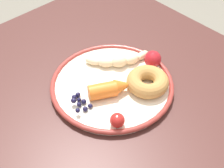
{
  "coord_description": "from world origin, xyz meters",
  "views": [
    {
      "loc": [
        0.36,
        -0.32,
        1.3
      ],
      "look_at": [
        -0.04,
        0.05,
        0.75
      ],
      "focal_mm": 51.74,
      "sensor_mm": 36.0,
      "label": 1
    }
  ],
  "objects_px": {
    "banana": "(119,60)",
    "tomato_mid": "(153,59)",
    "tomato_near": "(117,120)",
    "donut": "(148,82)",
    "carrot_orange": "(112,89)",
    "plate": "(112,85)",
    "blueberry_pile": "(80,102)",
    "dining_table": "(107,132)"
  },
  "relations": [
    {
      "from": "blueberry_pile",
      "to": "carrot_orange",
      "type": "bearing_deg",
      "value": 70.59
    },
    {
      "from": "banana",
      "to": "tomato_mid",
      "type": "distance_m",
      "value": 0.09
    },
    {
      "from": "blueberry_pile",
      "to": "tomato_near",
      "type": "relative_size",
      "value": 1.75
    },
    {
      "from": "blueberry_pile",
      "to": "tomato_near",
      "type": "distance_m",
      "value": 0.1
    },
    {
      "from": "donut",
      "to": "tomato_near",
      "type": "relative_size",
      "value": 3.1
    },
    {
      "from": "blueberry_pile",
      "to": "plate",
      "type": "bearing_deg",
      "value": 88.97
    },
    {
      "from": "plate",
      "to": "tomato_mid",
      "type": "xyz_separation_m",
      "value": [
        0.02,
        0.12,
        0.02
      ]
    },
    {
      "from": "blueberry_pile",
      "to": "tomato_mid",
      "type": "relative_size",
      "value": 1.31
    },
    {
      "from": "dining_table",
      "to": "banana",
      "type": "relative_size",
      "value": 6.26
    },
    {
      "from": "donut",
      "to": "carrot_orange",
      "type": "bearing_deg",
      "value": -117.06
    },
    {
      "from": "banana",
      "to": "carrot_orange",
      "type": "distance_m",
      "value": 0.11
    },
    {
      "from": "carrot_orange",
      "to": "tomato_near",
      "type": "relative_size",
      "value": 3.47
    },
    {
      "from": "carrot_orange",
      "to": "plate",
      "type": "bearing_deg",
      "value": 135.84
    },
    {
      "from": "tomato_near",
      "to": "tomato_mid",
      "type": "xyz_separation_m",
      "value": [
        -0.08,
        0.19,
        0.01
      ]
    },
    {
      "from": "dining_table",
      "to": "plate",
      "type": "bearing_deg",
      "value": 125.86
    },
    {
      "from": "tomato_near",
      "to": "donut",
      "type": "bearing_deg",
      "value": 104.35
    },
    {
      "from": "plate",
      "to": "blueberry_pile",
      "type": "bearing_deg",
      "value": -91.03
    },
    {
      "from": "banana",
      "to": "tomato_near",
      "type": "xyz_separation_m",
      "value": [
        0.14,
        -0.14,
        0.0
      ]
    },
    {
      "from": "banana",
      "to": "tomato_mid",
      "type": "relative_size",
      "value": 3.43
    },
    {
      "from": "dining_table",
      "to": "tomato_near",
      "type": "bearing_deg",
      "value": -23.14
    },
    {
      "from": "donut",
      "to": "tomato_near",
      "type": "height_order",
      "value": "donut"
    },
    {
      "from": "donut",
      "to": "tomato_mid",
      "type": "bearing_deg",
      "value": 123.53
    },
    {
      "from": "plate",
      "to": "blueberry_pile",
      "type": "height_order",
      "value": "blueberry_pile"
    },
    {
      "from": "carrot_orange",
      "to": "tomato_near",
      "type": "distance_m",
      "value": 0.09
    },
    {
      "from": "carrot_orange",
      "to": "tomato_mid",
      "type": "height_order",
      "value": "tomato_mid"
    },
    {
      "from": "carrot_orange",
      "to": "tomato_near",
      "type": "bearing_deg",
      "value": -35.53
    },
    {
      "from": "donut",
      "to": "tomato_near",
      "type": "xyz_separation_m",
      "value": [
        0.03,
        -0.13,
        -0.0
      ]
    },
    {
      "from": "plate",
      "to": "tomato_near",
      "type": "height_order",
      "value": "tomato_near"
    },
    {
      "from": "donut",
      "to": "tomato_near",
      "type": "bearing_deg",
      "value": -75.65
    },
    {
      "from": "dining_table",
      "to": "donut",
      "type": "relative_size",
      "value": 9.21
    },
    {
      "from": "donut",
      "to": "plate",
      "type": "bearing_deg",
      "value": -139.66
    },
    {
      "from": "plate",
      "to": "blueberry_pile",
      "type": "relative_size",
      "value": 5.29
    },
    {
      "from": "carrot_orange",
      "to": "tomato_mid",
      "type": "bearing_deg",
      "value": 91.42
    },
    {
      "from": "donut",
      "to": "tomato_mid",
      "type": "xyz_separation_m",
      "value": [
        -0.04,
        0.07,
        0.0
      ]
    },
    {
      "from": "blueberry_pile",
      "to": "tomato_near",
      "type": "bearing_deg",
      "value": 12.27
    },
    {
      "from": "plate",
      "to": "tomato_near",
      "type": "distance_m",
      "value": 0.12
    },
    {
      "from": "dining_table",
      "to": "carrot_orange",
      "type": "bearing_deg",
      "value": 113.91
    },
    {
      "from": "banana",
      "to": "blueberry_pile",
      "type": "height_order",
      "value": "banana"
    },
    {
      "from": "dining_table",
      "to": "tomato_near",
      "type": "height_order",
      "value": "tomato_near"
    },
    {
      "from": "donut",
      "to": "dining_table",
      "type": "bearing_deg",
      "value": -105.27
    },
    {
      "from": "banana",
      "to": "blueberry_pile",
      "type": "distance_m",
      "value": 0.16
    },
    {
      "from": "plate",
      "to": "carrot_orange",
      "type": "relative_size",
      "value": 2.66
    }
  ]
}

